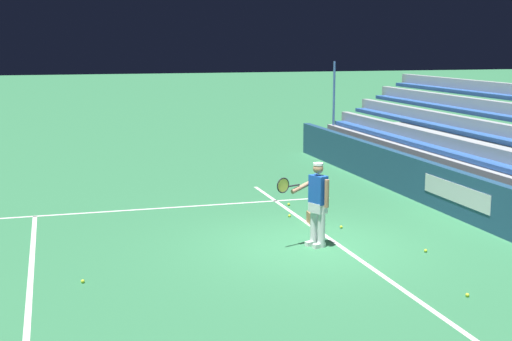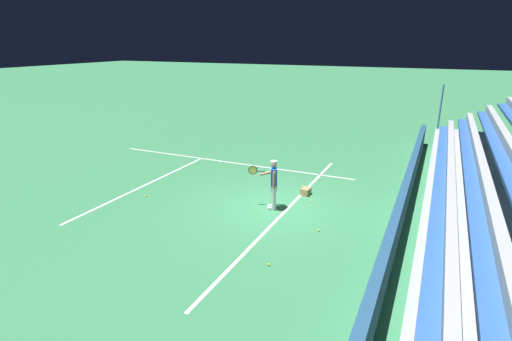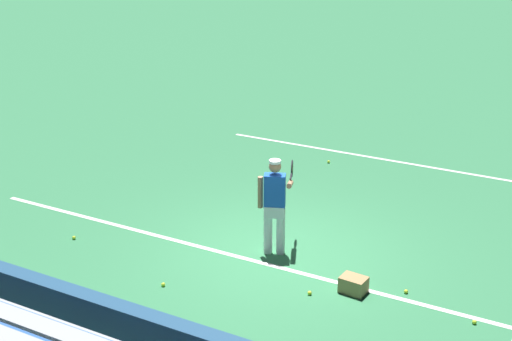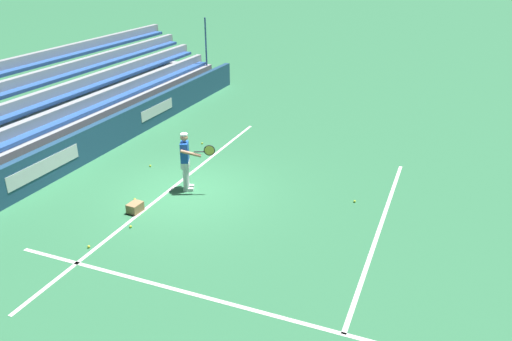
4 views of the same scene
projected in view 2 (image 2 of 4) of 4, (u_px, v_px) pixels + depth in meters
name	position (u px, v px, depth m)	size (l,w,h in m)	color
ground_plane	(273.00, 207.00, 13.81)	(160.00, 160.00, 0.00)	#337A4C
court_baseline_white	(286.00, 210.00, 13.61)	(12.00, 0.10, 0.01)	white
court_sideline_white	(228.00, 162.00, 18.95)	(0.10, 12.00, 0.01)	white
court_service_line_white	(146.00, 184.00, 16.01)	(8.22, 0.10, 0.01)	white
back_wall_sponsor_board	(400.00, 214.00, 11.98)	(23.38, 0.25, 1.10)	navy
bleacher_stand	(485.00, 221.00, 11.03)	(22.21, 3.20, 3.40)	#9EA3A8
tennis_player	(273.00, 184.00, 13.44)	(0.57, 1.08, 1.71)	silver
ball_box_cardboard	(306.00, 192.00, 14.91)	(0.40, 0.30, 0.26)	#A87F51
tennis_ball_by_box	(303.00, 186.00, 15.72)	(0.07, 0.07, 0.07)	#CCE533
tennis_ball_near_player	(312.00, 201.00, 14.29)	(0.07, 0.07, 0.07)	#CCE533
tennis_ball_stray_back	(319.00, 230.00, 12.08)	(0.07, 0.07, 0.07)	#CCE533
tennis_ball_toward_net	(146.00, 196.00, 14.72)	(0.07, 0.07, 0.07)	#CCE533
tennis_ball_far_left	(320.00, 179.00, 16.56)	(0.07, 0.07, 0.07)	#CCE533
tennis_ball_far_right	(269.00, 265.00, 10.23)	(0.07, 0.07, 0.07)	#CCE533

